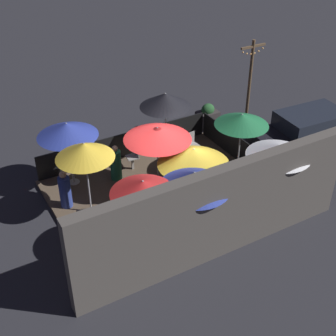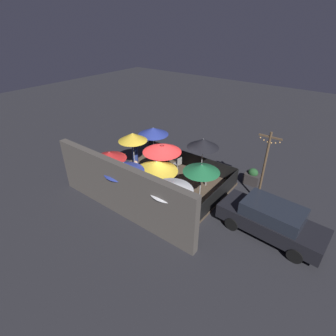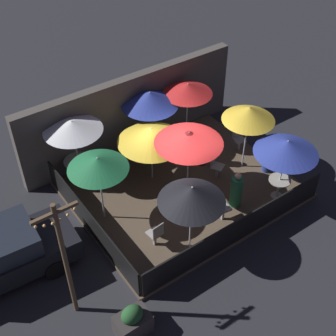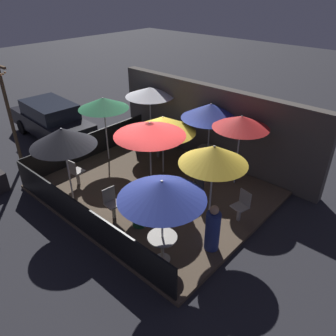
{
  "view_description": "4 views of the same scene",
  "coord_description": "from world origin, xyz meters",
  "px_view_note": "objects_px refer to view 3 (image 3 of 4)",
  "views": [
    {
      "loc": [
        6.1,
        10.95,
        9.39
      ],
      "look_at": [
        0.02,
        0.36,
        1.36
      ],
      "focal_mm": 50.0,
      "sensor_mm": 36.0,
      "label": 1
    },
    {
      "loc": [
        -8.04,
        9.88,
        8.59
      ],
      "look_at": [
        -0.37,
        -0.16,
        1.27
      ],
      "focal_mm": 28.0,
      "sensor_mm": 36.0,
      "label": 2
    },
    {
      "loc": [
        -6.97,
        -9.07,
        10.96
      ],
      "look_at": [
        -0.56,
        0.0,
        1.28
      ],
      "focal_mm": 50.0,
      "sensor_mm": 36.0,
      "label": 3
    },
    {
      "loc": [
        6.37,
        -6.4,
        6.12
      ],
      "look_at": [
        0.82,
        -0.23,
        1.32
      ],
      "focal_mm": 35.0,
      "sensor_mm": 36.0,
      "label": 4
    }
  ],
  "objects_px": {
    "dining_table_1": "(79,164)",
    "patio_chair_1": "(119,165)",
    "patio_umbrella_8": "(189,138)",
    "dining_table_2": "(279,183)",
    "patron_1": "(269,157)",
    "planter_box": "(133,322)",
    "patio_umbrella_7": "(192,194)",
    "patio_chair_4": "(222,208)",
    "patio_umbrella_4": "(188,89)",
    "light_post": "(65,257)",
    "patio_umbrella_2": "(287,147)",
    "patio_chair_2": "(156,234)",
    "patio_umbrella_0": "(150,99)",
    "patron_2": "(202,149)",
    "patio_umbrella_6": "(249,114)",
    "patio_umbrella_5": "(98,163)",
    "dining_table_0": "(151,135)",
    "patron_0": "(236,191)",
    "patio_umbrella_3": "(151,135)",
    "patio_chair_0": "(239,138)",
    "patio_chair_3": "(216,165)",
    "patio_umbrella_1": "(72,126)"
  },
  "relations": [
    {
      "from": "patio_umbrella_0",
      "to": "patio_chair_4",
      "type": "distance_m",
      "value": 4.58
    },
    {
      "from": "patio_umbrella_0",
      "to": "patio_umbrella_5",
      "type": "relative_size",
      "value": 0.99
    },
    {
      "from": "patron_1",
      "to": "patron_2",
      "type": "height_order",
      "value": "patron_2"
    },
    {
      "from": "patio_umbrella_6",
      "to": "patio_chair_2",
      "type": "height_order",
      "value": "patio_umbrella_6"
    },
    {
      "from": "patio_umbrella_3",
      "to": "patio_chair_4",
      "type": "bearing_deg",
      "value": -77.21
    },
    {
      "from": "patio_umbrella_6",
      "to": "patron_0",
      "type": "distance_m",
      "value": 2.55
    },
    {
      "from": "patron_1",
      "to": "planter_box",
      "type": "bearing_deg",
      "value": 157.98
    },
    {
      "from": "patio_umbrella_2",
      "to": "light_post",
      "type": "distance_m",
      "value": 7.32
    },
    {
      "from": "patio_umbrella_6",
      "to": "patio_chair_1",
      "type": "bearing_deg",
      "value": 152.34
    },
    {
      "from": "patio_umbrella_4",
      "to": "patio_umbrella_6",
      "type": "relative_size",
      "value": 0.96
    },
    {
      "from": "patio_umbrella_3",
      "to": "patio_chair_0",
      "type": "xyz_separation_m",
      "value": [
        3.45,
        -0.5,
        -1.33
      ]
    },
    {
      "from": "light_post",
      "to": "patio_umbrella_8",
      "type": "bearing_deg",
      "value": 20.1
    },
    {
      "from": "patio_umbrella_2",
      "to": "patron_1",
      "type": "bearing_deg",
      "value": 60.19
    },
    {
      "from": "patio_umbrella_6",
      "to": "patio_chair_3",
      "type": "relative_size",
      "value": 2.67
    },
    {
      "from": "patio_chair_1",
      "to": "planter_box",
      "type": "distance_m",
      "value": 5.79
    },
    {
      "from": "patio_umbrella_0",
      "to": "patio_umbrella_5",
      "type": "distance_m",
      "value": 3.77
    },
    {
      "from": "patio_umbrella_5",
      "to": "dining_table_2",
      "type": "height_order",
      "value": "patio_umbrella_5"
    },
    {
      "from": "patio_umbrella_2",
      "to": "patron_0",
      "type": "distance_m",
      "value": 2.08
    },
    {
      "from": "patio_umbrella_8",
      "to": "planter_box",
      "type": "xyz_separation_m",
      "value": [
        -4.15,
        -3.25,
        -1.9
      ]
    },
    {
      "from": "patio_umbrella_1",
      "to": "dining_table_1",
      "type": "relative_size",
      "value": 2.45
    },
    {
      "from": "patio_umbrella_0",
      "to": "dining_table_1",
      "type": "distance_m",
      "value": 3.29
    },
    {
      "from": "patio_umbrella_2",
      "to": "patio_chair_2",
      "type": "relative_size",
      "value": 2.4
    },
    {
      "from": "patio_umbrella_0",
      "to": "light_post",
      "type": "xyz_separation_m",
      "value": [
        -5.36,
        -4.46,
        -0.05
      ]
    },
    {
      "from": "patio_umbrella_0",
      "to": "planter_box",
      "type": "xyz_separation_m",
      "value": [
        -4.46,
        -5.87,
        -1.81
      ]
    },
    {
      "from": "patio_umbrella_7",
      "to": "patio_chair_4",
      "type": "relative_size",
      "value": 2.6
    },
    {
      "from": "dining_table_1",
      "to": "patio_chair_3",
      "type": "distance_m",
      "value": 4.64
    },
    {
      "from": "patio_chair_1",
      "to": "patron_1",
      "type": "bearing_deg",
      "value": -177.54
    },
    {
      "from": "patio_umbrella_4",
      "to": "patron_2",
      "type": "relative_size",
      "value": 1.74
    },
    {
      "from": "patio_umbrella_6",
      "to": "patio_chair_4",
      "type": "xyz_separation_m",
      "value": [
        -2.28,
        -1.54,
        -1.72
      ]
    },
    {
      "from": "patio_umbrella_5",
      "to": "patio_chair_4",
      "type": "xyz_separation_m",
      "value": [
        2.91,
        -2.21,
        -1.69
      ]
    },
    {
      "from": "patio_chair_3",
      "to": "patio_umbrella_8",
      "type": "bearing_deg",
      "value": -117.87
    },
    {
      "from": "patio_umbrella_8",
      "to": "dining_table_2",
      "type": "bearing_deg",
      "value": -40.29
    },
    {
      "from": "patio_umbrella_6",
      "to": "patio_chair_4",
      "type": "height_order",
      "value": "patio_umbrella_6"
    },
    {
      "from": "patio_umbrella_3",
      "to": "patio_umbrella_7",
      "type": "xyz_separation_m",
      "value": [
        -0.83,
        -3.2,
        0.37
      ]
    },
    {
      "from": "patio_umbrella_6",
      "to": "patio_chair_2",
      "type": "relative_size",
      "value": 2.61
    },
    {
      "from": "patio_chair_4",
      "to": "patron_2",
      "type": "relative_size",
      "value": 0.69
    },
    {
      "from": "patio_umbrella_7",
      "to": "patio_umbrella_4",
      "type": "bearing_deg",
      "value": 54.13
    },
    {
      "from": "patio_umbrella_6",
      "to": "dining_table_1",
      "type": "height_order",
      "value": "patio_umbrella_6"
    },
    {
      "from": "patio_umbrella_4",
      "to": "light_post",
      "type": "height_order",
      "value": "light_post"
    },
    {
      "from": "patio_chair_4",
      "to": "patio_umbrella_8",
      "type": "bearing_deg",
      "value": 98.84
    },
    {
      "from": "patio_umbrella_2",
      "to": "patio_chair_1",
      "type": "xyz_separation_m",
      "value": [
        -3.74,
        3.8,
        -1.54
      ]
    },
    {
      "from": "patio_umbrella_4",
      "to": "patio_chair_4",
      "type": "relative_size",
      "value": 2.53
    },
    {
      "from": "planter_box",
      "to": "patio_chair_0",
      "type": "bearing_deg",
      "value": 29.4
    },
    {
      "from": "patio_umbrella_8",
      "to": "dining_table_1",
      "type": "height_order",
      "value": "patio_umbrella_8"
    },
    {
      "from": "patio_chair_3",
      "to": "patron_2",
      "type": "bearing_deg",
      "value": 147.6
    },
    {
      "from": "patio_umbrella_3",
      "to": "patio_chair_3",
      "type": "xyz_separation_m",
      "value": [
        1.8,
        -1.19,
        -1.33
      ]
    },
    {
      "from": "dining_table_1",
      "to": "patio_chair_1",
      "type": "bearing_deg",
      "value": -33.68
    },
    {
      "from": "patio_umbrella_4",
      "to": "patron_0",
      "type": "relative_size",
      "value": 1.82
    },
    {
      "from": "patio_umbrella_6",
      "to": "dining_table_0",
      "type": "bearing_deg",
      "value": 126.74
    },
    {
      "from": "patio_chair_1",
      "to": "patio_chair_0",
      "type": "bearing_deg",
      "value": -161.49
    }
  ]
}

